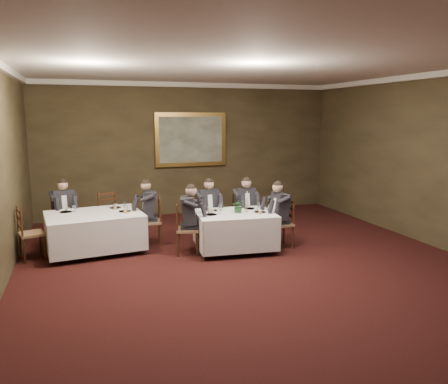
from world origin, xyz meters
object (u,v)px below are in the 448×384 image
diner_main_backleft (208,218)px  painting (191,140)px  chair_sec_backright (111,224)px  centerpiece (239,206)px  diner_main_backright (245,216)px  chair_sec_endleft (32,244)px  diner_main_endright (280,223)px  chair_main_backleft (207,228)px  table_main (235,228)px  diner_main_endleft (187,228)px  chair_sec_endright (152,231)px  table_second (95,229)px  chair_main_endleft (187,239)px  chair_main_backright (244,226)px  candlestick (247,204)px  chair_main_endright (281,234)px  chair_sec_backleft (65,229)px  diner_sec_backleft (64,219)px  diner_sec_endright (151,220)px

diner_main_backleft → painting: bearing=-104.0°
chair_sec_backright → centerpiece: 3.01m
diner_main_backleft → diner_main_backright: 0.81m
chair_sec_endleft → painting: 5.06m
diner_main_endright → chair_sec_backright: bearing=57.9°
chair_main_backleft → diner_main_endright: (1.28, -0.90, 0.23)m
table_main → diner_main_backright: size_ratio=1.21×
chair_main_backleft → diner_main_endleft: 0.97m
table_main → chair_sec_endright: 1.78m
table_second → chair_main_endleft: size_ratio=1.95×
chair_main_backleft → chair_sec_endleft: same height
chair_main_backright → chair_sec_endleft: (-4.24, -0.08, 0.00)m
diner_main_backright → candlestick: (-0.23, -0.75, 0.41)m
table_main → diner_main_endleft: bearing=174.8°
chair_main_backleft → diner_main_endright: size_ratio=0.74×
chair_main_endright → chair_sec_backleft: 4.54m
chair_main_backright → chair_main_endright: same height
chair_sec_endleft → painting: bearing=110.9°
table_second → chair_main_endright: (3.59, -0.88, -0.17)m
diner_main_endleft → diner_main_backleft: bearing=152.6°
diner_main_endleft → painting: (0.94, 3.48, 1.50)m
diner_sec_backleft → diner_sec_endright: same height
table_second → diner_sec_endright: size_ratio=1.45×
table_main → diner_main_endright: 0.95m
diner_main_backright → chair_sec_backleft: 3.83m
diner_main_endleft → centerpiece: bearing=97.6°
diner_main_backright → diner_sec_backleft: same height
chair_main_backright → candlestick: 1.02m
candlestick → chair_main_endright: bearing=-5.0°
chair_main_endleft → painting: 4.00m
chair_sec_backright → painting: size_ratio=0.52×
chair_main_endright → centerpiece: bearing=83.1°
painting → diner_main_endright: bearing=-75.5°
diner_main_endright → painting: painting is taller
table_main → diner_main_endleft: 0.95m
diner_main_backright → chair_main_endright: diner_main_backright is taller
diner_main_endleft → painting: size_ratio=0.70×
chair_sec_endright → painting: bearing=-23.8°
chair_main_endleft → diner_sec_backleft: bearing=-111.5°
table_main → diner_sec_endright: diner_sec_endright is taller
chair_sec_endright → painting: painting is taller
chair_sec_backleft → chair_main_backleft: bearing=149.2°
diner_sec_backleft → chair_sec_backright: diner_sec_backleft is taller
diner_main_endleft → chair_main_endright: (1.90, -0.17, -0.23)m
table_main → chair_sec_endleft: bearing=170.1°
table_second → diner_main_backright: diner_main_backright is taller
centerpiece → diner_sec_endright: bearing=149.3°
chair_main_backright → table_second: bearing=-4.7°
chair_main_endleft → diner_main_endleft: diner_main_endleft is taller
table_main → diner_main_backleft: 0.87m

